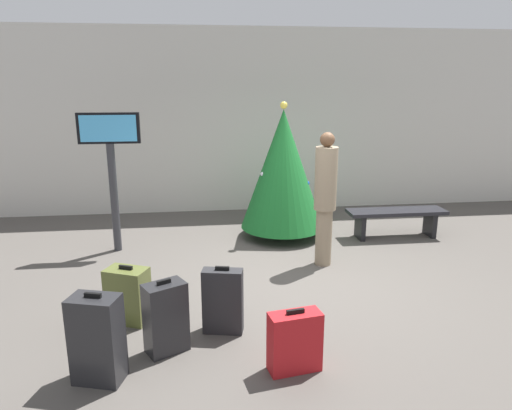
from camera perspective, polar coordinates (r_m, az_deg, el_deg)
ground_plane at (r=6.38m, az=5.20°, el=-9.01°), size 16.00×16.00×0.00m
back_wall at (r=9.54m, az=0.68°, el=10.17°), size 16.00×0.20×3.60m
holiday_tree at (r=7.77m, az=3.29°, el=4.34°), size 1.40×1.40×2.27m
flight_info_kiosk at (r=7.36m, az=-17.28°, el=5.65°), size 0.90×0.12×2.13m
waiting_bench at (r=8.24m, az=16.72°, el=-1.34°), size 1.66×0.44×0.48m
traveller_0 at (r=6.62m, az=8.44°, el=1.12°), size 0.44×0.44×1.91m
suitcase_0 at (r=4.99m, az=-4.07°, el=-11.62°), size 0.44×0.25×0.74m
suitcase_1 at (r=5.39m, az=-15.37°, el=-10.56°), size 0.52×0.43×0.65m
suitcase_2 at (r=4.43m, az=4.75°, el=-16.29°), size 0.50×0.28×0.61m
suitcase_3 at (r=4.73m, az=-10.95°, el=-13.35°), size 0.46×0.40×0.75m
suitcase_4 at (r=4.45m, az=-18.83°, el=-15.25°), size 0.48×0.38×0.84m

